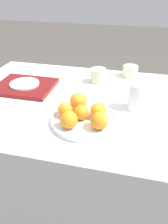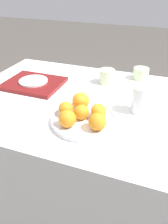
% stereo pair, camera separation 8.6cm
% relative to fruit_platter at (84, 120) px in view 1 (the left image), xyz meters
% --- Properties ---
extents(ground_plane, '(12.00, 12.00, 0.00)m').
position_rel_fruit_platter_xyz_m(ground_plane, '(-0.04, 0.18, -0.78)').
color(ground_plane, '#4C4742').
extents(table, '(1.25, 0.84, 0.77)m').
position_rel_fruit_platter_xyz_m(table, '(-0.04, 0.18, -0.40)').
color(table, white).
rests_on(table, ground_plane).
extents(fruit_platter, '(0.27, 0.27, 0.02)m').
position_rel_fruit_platter_xyz_m(fruit_platter, '(0.00, 0.00, 0.00)').
color(fruit_platter, silver).
rests_on(fruit_platter, table).
extents(orange_0, '(0.06, 0.06, 0.06)m').
position_rel_fruit_platter_xyz_m(orange_0, '(-0.01, -0.00, 0.03)').
color(orange_0, orange).
rests_on(orange_0, fruit_platter).
extents(orange_1, '(0.07, 0.07, 0.07)m').
position_rel_fruit_platter_xyz_m(orange_1, '(0.07, -0.05, 0.04)').
color(orange_1, orange).
rests_on(orange_1, fruit_platter).
extents(orange_2, '(0.07, 0.07, 0.07)m').
position_rel_fruit_platter_xyz_m(orange_2, '(-0.04, 0.07, 0.04)').
color(orange_2, orange).
rests_on(orange_2, fruit_platter).
extents(orange_3, '(0.06, 0.06, 0.06)m').
position_rel_fruit_platter_xyz_m(orange_3, '(-0.08, 0.00, 0.03)').
color(orange_3, orange).
rests_on(orange_3, fruit_platter).
extents(orange_4, '(0.07, 0.07, 0.07)m').
position_rel_fruit_platter_xyz_m(orange_4, '(-0.04, -0.07, 0.04)').
color(orange_4, orange).
rests_on(orange_4, fruit_platter).
extents(orange_5, '(0.06, 0.06, 0.06)m').
position_rel_fruit_platter_xyz_m(orange_5, '(0.05, 0.03, 0.04)').
color(orange_5, orange).
rests_on(orange_5, fruit_platter).
extents(water_glass, '(0.07, 0.07, 0.12)m').
position_rel_fruit_platter_xyz_m(water_glass, '(0.20, 0.16, 0.05)').
color(water_glass, silver).
rests_on(water_glass, table).
extents(serving_tray, '(0.30, 0.25, 0.02)m').
position_rel_fruit_platter_xyz_m(serving_tray, '(-0.38, 0.24, -0.00)').
color(serving_tray, maroon).
rests_on(serving_tray, table).
extents(side_plate, '(0.15, 0.15, 0.01)m').
position_rel_fruit_platter_xyz_m(side_plate, '(-0.38, 0.24, 0.01)').
color(side_plate, silver).
rests_on(side_plate, serving_tray).
extents(cup_0, '(0.09, 0.09, 0.08)m').
position_rel_fruit_platter_xyz_m(cup_0, '(-0.02, 0.41, 0.03)').
color(cup_0, beige).
rests_on(cup_0, table).
extents(cup_1, '(0.09, 0.09, 0.06)m').
position_rel_fruit_platter_xyz_m(cup_1, '(0.15, 0.53, 0.02)').
color(cup_1, beige).
rests_on(cup_1, table).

